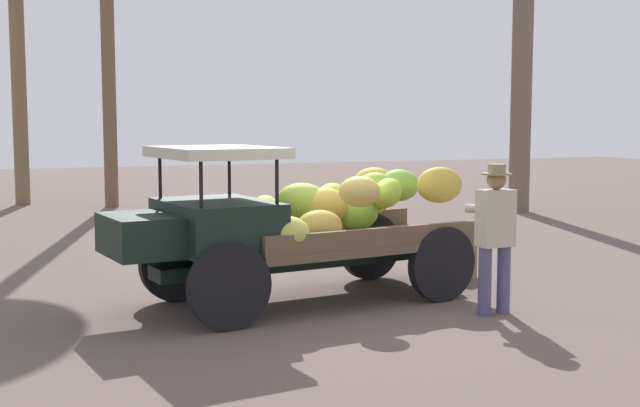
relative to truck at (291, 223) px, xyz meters
name	(u,v)px	position (x,y,z in m)	size (l,w,h in m)	color
ground_plane	(294,305)	(0.02, 0.15, -0.97)	(60.00, 60.00, 0.00)	brown
truck	(291,223)	(0.00, 0.00, 0.00)	(4.60, 2.26, 1.90)	black
farmer	(495,230)	(-1.93, 1.42, 0.00)	(0.53, 0.47, 1.71)	#524D71
wooden_crate	(452,261)	(-2.63, -0.68, -0.74)	(0.55, 0.42, 0.46)	olive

